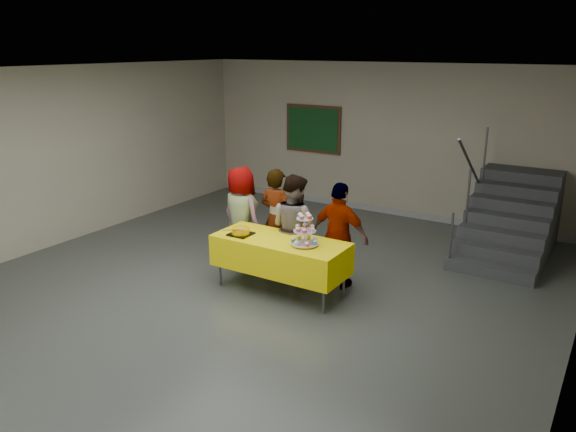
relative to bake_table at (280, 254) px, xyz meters
The scene contains 10 objects.
room_shell 1.72m from the bake_table, 118.14° to the right, with size 10.00×10.04×3.02m.
bake_table is the anchor object (origin of this frame).
cupcake_stand 0.56m from the bake_table, ahead, with size 0.38×0.38×0.44m.
bear_cake 0.65m from the bake_table, 167.18° to the right, with size 0.32×0.36×0.12m.
schoolchild_a 1.24m from the bake_table, 152.24° to the left, with size 0.76×0.49×1.55m, color slate.
schoolchild_b 0.98m from the bake_table, 126.09° to the left, with size 0.56×0.37×1.55m, color slate.
schoolchild_c 0.56m from the bake_table, 98.97° to the left, with size 0.76×0.59×1.57m, color slate.
schoolchild_d 0.86m from the bake_table, 42.52° to the left, with size 0.89×0.37×1.52m, color slate.
staircase 4.22m from the bake_table, 55.85° to the left, with size 1.30×2.40×2.04m.
noticeboard 4.85m from the bake_table, 114.09° to the left, with size 1.30×0.05×1.00m.
Camera 1 is at (4.24, -5.45, 3.32)m, focal length 35.00 mm.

